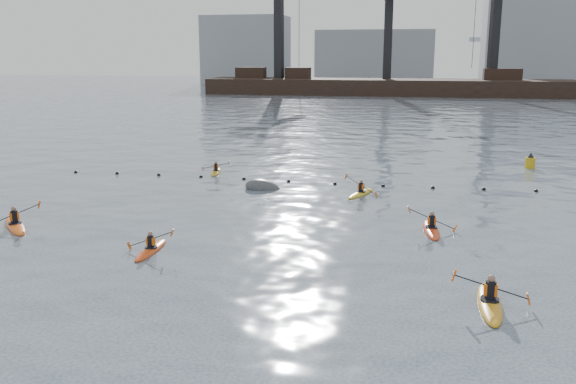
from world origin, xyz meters
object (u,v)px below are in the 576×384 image
at_px(kayaker_5, 216,171).
at_px(kayaker_1, 490,302).
at_px(kayaker_3, 361,193).
at_px(mooring_buoy, 263,189).
at_px(kayaker_4, 431,229).
at_px(kayaker_2, 15,225).
at_px(kayaker_0, 151,249).
at_px(nav_buoy, 530,163).

bearing_deg(kayaker_5, kayaker_1, -62.09).
relative_size(kayaker_3, mooring_buoy, 1.40).
bearing_deg(kayaker_3, kayaker_4, -40.20).
bearing_deg(kayaker_2, kayaker_0, -58.34).
bearing_deg(nav_buoy, mooring_buoy, -148.26).
xyz_separation_m(kayaker_1, kayaker_4, (-1.66, 8.38, -0.01)).
bearing_deg(kayaker_0, kayaker_4, 23.71).
distance_m(kayaker_1, nav_buoy, 26.79).
bearing_deg(kayaker_5, kayaker_3, -34.80).
distance_m(kayaker_2, kayaker_5, 15.70).
distance_m(kayaker_1, kayaker_5, 25.47).
relative_size(kayaker_5, mooring_buoy, 1.31).
xyz_separation_m(kayaker_1, kayaker_3, (-5.51, 15.26, -0.02)).
relative_size(mooring_buoy, nav_buoy, 1.74).
relative_size(kayaker_2, mooring_buoy, 1.39).
relative_size(kayaker_1, kayaker_5, 1.27).
bearing_deg(kayaker_1, mooring_buoy, 127.80).
bearing_deg(kayaker_4, kayaker_0, 20.15).
height_order(kayaker_0, kayaker_2, kayaker_2).
bearing_deg(kayaker_4, kayaker_3, -65.81).
bearing_deg(mooring_buoy, nav_buoy, 31.74).
xyz_separation_m(kayaker_3, nav_buoy, (11.16, 10.92, 0.29)).
height_order(kayaker_4, kayaker_5, kayaker_4).
xyz_separation_m(kayaker_3, kayaker_5, (-10.38, 4.64, -0.01)).
relative_size(kayaker_3, nav_buoy, 2.43).
bearing_deg(kayaker_5, nav_buoy, 5.57).
distance_m(mooring_buoy, nav_buoy, 20.14).
distance_m(kayaker_4, nav_buoy, 19.25).
bearing_deg(kayaker_1, kayaker_4, 102.67).
distance_m(kayaker_2, nav_buoy, 33.96).
relative_size(kayaker_0, kayaker_1, 0.82).
height_order(kayaker_0, nav_buoy, nav_buoy).
bearing_deg(kayaker_4, kayaker_5, -44.05).
xyz_separation_m(kayaker_4, mooring_buoy, (-9.82, 7.21, -0.10)).
bearing_deg(kayaker_1, kayaker_0, 168.67).
relative_size(kayaker_0, kayaker_4, 0.90).
relative_size(kayaker_1, kayaker_4, 1.10).
bearing_deg(kayaker_5, mooring_buoy, -55.02).
xyz_separation_m(kayaker_1, kayaker_5, (-15.89, 19.91, -0.03)).
bearing_deg(kayaker_5, kayaker_2, -119.43).
height_order(kayaker_1, kayaker_2, kayaker_2).
height_order(kayaker_3, kayaker_5, kayaker_3).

